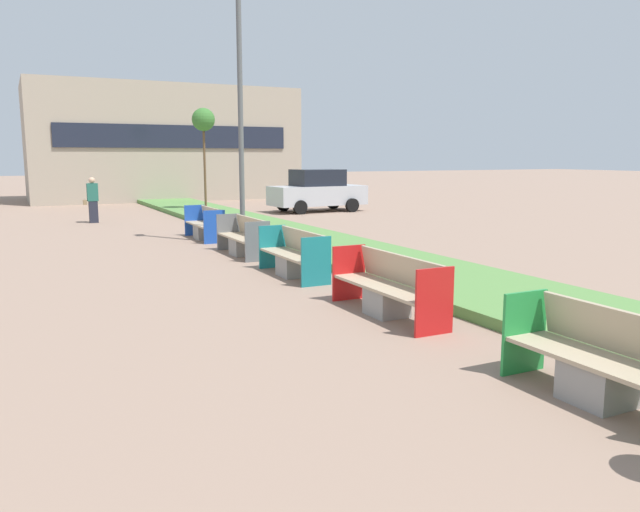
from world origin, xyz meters
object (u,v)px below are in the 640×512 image
object	(u,v)px
street_lamp_post	(240,81)
parked_car_distant	(317,191)
bench_green_frame	(601,367)
pedestrian_walking	(93,200)
bench_grey_frame	(244,240)
sapling_tree_far	(203,121)
bench_red_frame	(389,291)
bench_blue_frame	(205,227)
bench_teal_frame	(294,258)

from	to	relation	value
street_lamp_post	parked_car_distant	bearing A→B (deg)	52.53
bench_green_frame	pedestrian_walking	world-z (taller)	pedestrian_walking
pedestrian_walking	bench_grey_frame	bearing A→B (deg)	-76.09
parked_car_distant	bench_green_frame	bearing A→B (deg)	-111.47
bench_green_frame	sapling_tree_far	size ratio (longest dim) A/B	0.46
street_lamp_post	sapling_tree_far	bearing A→B (deg)	79.53
bench_red_frame	sapling_tree_far	xyz separation A→B (m)	(2.45, 18.39, 3.51)
bench_blue_frame	sapling_tree_far	size ratio (longest dim) A/B	0.48
bench_red_frame	parked_car_distant	xyz separation A→B (m)	(7.10, 16.89, 0.54)
bench_blue_frame	street_lamp_post	size ratio (longest dim) A/B	0.26
bench_grey_frame	parked_car_distant	distance (m)	12.49
sapling_tree_far	bench_grey_frame	bearing A→B (deg)	-101.79
bench_blue_frame	street_lamp_post	distance (m)	4.39
bench_grey_frame	parked_car_distant	xyz separation A→B (m)	(7.10, 10.25, 0.54)
pedestrian_walking	bench_red_frame	bearing A→B (deg)	-81.63
bench_teal_frame	street_lamp_post	world-z (taller)	street_lamp_post
bench_green_frame	bench_grey_frame	distance (m)	10.50
bench_green_frame	bench_blue_frame	distance (m)	13.86
bench_teal_frame	parked_car_distant	distance (m)	15.11
bench_blue_frame	pedestrian_walking	bearing A→B (deg)	110.77
sapling_tree_far	parked_car_distant	size ratio (longest dim) A/B	1.04
street_lamp_post	bench_red_frame	bearing A→B (deg)	-94.13
pedestrian_walking	parked_car_distant	world-z (taller)	parked_car_distant
bench_teal_frame	parked_car_distant	bearing A→B (deg)	61.95
bench_green_frame	parked_car_distant	world-z (taller)	parked_car_distant
bench_red_frame	pedestrian_walking	distance (m)	16.51
bench_teal_frame	parked_car_distant	world-z (taller)	parked_car_distant
bench_red_frame	bench_teal_frame	xyz separation A→B (m)	(-0.00, 3.56, -0.01)
bench_blue_frame	sapling_tree_far	xyz separation A→B (m)	(2.45, 8.39, 3.52)
pedestrian_walking	sapling_tree_far	bearing A→B (deg)	23.03
bench_red_frame	parked_car_distant	bearing A→B (deg)	67.20
bench_grey_frame	pedestrian_walking	bearing A→B (deg)	103.91
parked_car_distant	bench_grey_frame	bearing A→B (deg)	-127.28
street_lamp_post	pedestrian_walking	size ratio (longest dim) A/B	4.81
bench_green_frame	bench_teal_frame	xyz separation A→B (m)	(0.00, 7.43, 0.01)
bench_red_frame	parked_car_distant	size ratio (longest dim) A/B	0.57
pedestrian_walking	bench_blue_frame	bearing A→B (deg)	-69.23
bench_grey_frame	sapling_tree_far	world-z (taller)	sapling_tree_far
sapling_tree_far	street_lamp_post	bearing A→B (deg)	-100.47
sapling_tree_far	parked_car_distant	xyz separation A→B (m)	(4.65, -1.50, -2.97)
bench_blue_frame	pedestrian_walking	world-z (taller)	pedestrian_walking
sapling_tree_far	bench_red_frame	bearing A→B (deg)	-97.59
bench_green_frame	pedestrian_walking	xyz separation A→B (m)	(-2.40, 20.19, 0.48)
bench_blue_frame	pedestrian_walking	size ratio (longest dim) A/B	1.27
bench_grey_frame	pedestrian_walking	world-z (taller)	pedestrian_walking
bench_teal_frame	sapling_tree_far	world-z (taller)	sapling_tree_far
street_lamp_post	sapling_tree_far	xyz separation A→B (m)	(1.84, 9.97, -0.53)
bench_teal_frame	bench_grey_frame	size ratio (longest dim) A/B	1.02
bench_red_frame	street_lamp_post	xyz separation A→B (m)	(0.61, 8.42, 4.04)
bench_green_frame	bench_blue_frame	xyz separation A→B (m)	(0.00, 13.86, 0.00)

